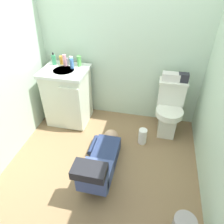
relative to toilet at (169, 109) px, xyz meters
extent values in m
cube|color=olive|center=(-0.72, -0.73, -0.39)|extent=(2.71, 3.00, 0.04)
cube|color=#B8D0B7|center=(-0.72, 0.31, 0.83)|extent=(2.37, 0.08, 2.40)
cube|color=silver|center=(0.00, -0.04, -0.18)|extent=(0.22, 0.30, 0.38)
cylinder|color=silver|center=(0.00, -0.10, 0.01)|extent=(0.35, 0.35, 0.08)
cube|color=silver|center=(0.00, 0.09, 0.18)|extent=(0.34, 0.17, 0.34)
cube|color=silver|center=(0.00, 0.09, 0.37)|extent=(0.36, 0.19, 0.03)
cube|color=beige|center=(-1.42, -0.04, 0.02)|extent=(0.56, 0.48, 0.78)
cube|color=silver|center=(-1.42, -0.04, 0.43)|extent=(0.60, 0.52, 0.04)
cylinder|color=silver|center=(-1.42, -0.06, 0.43)|extent=(0.28, 0.28, 0.05)
cube|color=beige|center=(-1.27, -0.30, 0.00)|extent=(0.26, 0.03, 0.66)
cylinder|color=silver|center=(-1.42, 0.10, 0.50)|extent=(0.02, 0.02, 0.10)
cube|color=navy|center=(-0.71, -0.73, -0.28)|extent=(0.29, 0.52, 0.17)
sphere|color=tan|center=(-0.71, -0.40, -0.27)|extent=(0.19, 0.19, 0.19)
cube|color=#404F80|center=(-0.71, -1.09, -0.19)|extent=(0.31, 0.28, 0.20)
cube|color=#404F80|center=(-0.71, -1.23, -0.07)|extent=(0.31, 0.12, 0.32)
cube|color=black|center=(-0.71, -1.28, 0.11)|extent=(0.31, 0.19, 0.09)
cylinder|color=navy|center=(-0.90, -0.57, -0.31)|extent=(0.08, 0.30, 0.08)
cube|color=silver|center=(-0.05, 0.09, 0.43)|extent=(0.22, 0.11, 0.10)
cube|color=#26262D|center=(0.10, 0.09, 0.44)|extent=(0.12, 0.09, 0.11)
cylinder|color=#358C5B|center=(-1.61, 0.08, 0.52)|extent=(0.06, 0.06, 0.13)
cylinder|color=black|center=(-1.61, 0.08, 0.60)|extent=(0.02, 0.02, 0.04)
cylinder|color=#C18A2E|center=(-1.51, 0.10, 0.51)|extent=(0.04, 0.04, 0.12)
cylinder|color=pink|center=(-1.45, 0.07, 0.53)|extent=(0.05, 0.05, 0.15)
cylinder|color=white|center=(-1.37, 0.11, 0.51)|extent=(0.05, 0.05, 0.12)
cylinder|color=#3D6CB1|center=(-1.32, 0.01, 0.52)|extent=(0.05, 0.05, 0.14)
cylinder|color=#4FA149|center=(-1.26, 0.10, 0.52)|extent=(0.06, 0.06, 0.14)
cylinder|color=white|center=(-0.30, -0.32, -0.26)|extent=(0.11, 0.11, 0.21)
camera|label=1|loc=(-0.24, -2.42, 1.66)|focal=34.13mm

